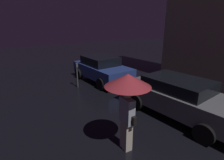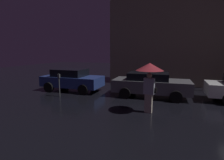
{
  "view_description": "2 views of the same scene",
  "coord_description": "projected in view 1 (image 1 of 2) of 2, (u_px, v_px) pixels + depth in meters",
  "views": [
    {
      "loc": [
        -1.77,
        -4.19,
        3.27
      ],
      "look_at": [
        -7.07,
        -0.14,
        1.11
      ],
      "focal_mm": 28.0,
      "sensor_mm": 36.0,
      "label": 1
    },
    {
      "loc": [
        -4.02,
        -8.79,
        2.58
      ],
      "look_at": [
        -6.82,
        0.01,
        1.08
      ],
      "focal_mm": 28.0,
      "sensor_mm": 36.0,
      "label": 2
    }
  ],
  "objects": [
    {
      "name": "parked_car_grey",
      "position": [
        180.0,
        97.0,
        6.31
      ],
      "size": [
        4.32,
        1.98,
        1.4
      ],
      "rotation": [
        0.0,
        0.0,
        0.01
      ],
      "color": "slate",
      "rests_on": "ground"
    },
    {
      "name": "pedestrian_with_umbrella",
      "position": [
        128.0,
        90.0,
        4.28
      ],
      "size": [
        1.15,
        1.15,
        2.13
      ],
      "rotation": [
        0.0,
        0.0,
        -0.14
      ],
      "color": "beige",
      "rests_on": "ground"
    },
    {
      "name": "parked_car_blue",
      "position": [
        102.0,
        68.0,
        10.25
      ],
      "size": [
        3.98,
        2.0,
        1.45
      ],
      "rotation": [
        0.0,
        0.0,
        -0.02
      ],
      "color": "navy",
      "rests_on": "ground"
    },
    {
      "name": "parking_meter",
      "position": [
        77.0,
        73.0,
        9.18
      ],
      "size": [
        0.12,
        0.1,
        1.32
      ],
      "color": "#4C5154",
      "rests_on": "ground"
    }
  ]
}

